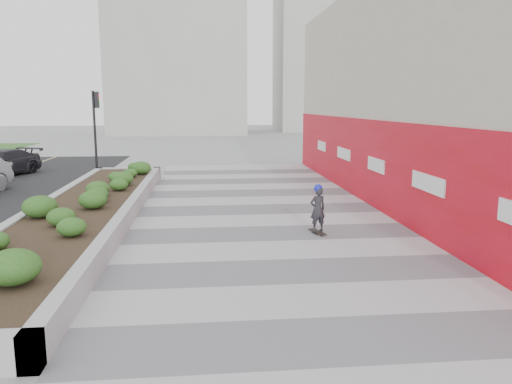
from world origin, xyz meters
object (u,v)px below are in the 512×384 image
traffic_signal_near (96,120)px  car_dark (0,163)px  skateboarder (318,209)px  planter (84,208)px

traffic_signal_near → car_dark: 5.20m
traffic_signal_near → car_dark: (-4.75, -0.04, -2.11)m
skateboarder → planter: bearing=147.1°
car_dark → traffic_signal_near: bearing=23.2°
skateboarder → car_dark: bearing=121.4°
planter → traffic_signal_near: (-1.73, 10.50, 2.34)m
skateboarder → car_dark: size_ratio=0.31×
skateboarder → car_dark: (-13.21, 12.65, -0.05)m
planter → skateboarder: skateboarder is taller
traffic_signal_near → skateboarder: bearing=-56.3°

